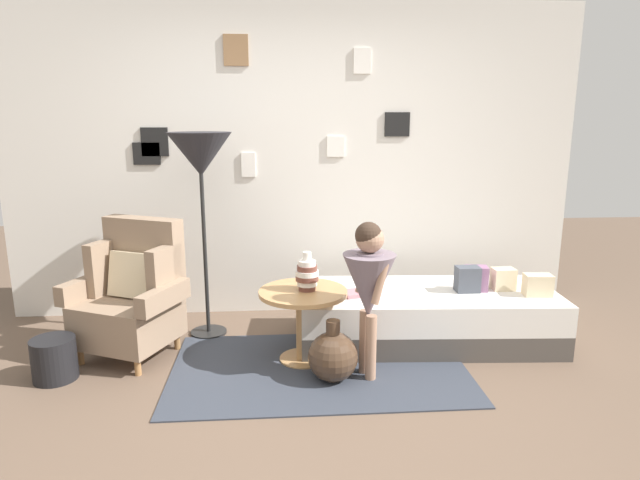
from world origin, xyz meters
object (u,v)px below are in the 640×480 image
(armchair, at_px, (133,295))
(demijohn_near, at_px, (333,356))
(magazine_basket, at_px, (54,359))
(vase_striped, at_px, (307,274))
(side_table, at_px, (303,310))
(floor_lamp, at_px, (200,160))
(person_child, at_px, (369,281))
(book_on_daybed, at_px, (358,293))
(daybed, at_px, (427,316))

(armchair, relative_size, demijohn_near, 2.36)
(armchair, bearing_deg, magazine_basket, -138.32)
(armchair, bearing_deg, vase_striped, -10.00)
(vase_striped, bearing_deg, side_table, -170.93)
(demijohn_near, bearing_deg, magazine_basket, 175.14)
(floor_lamp, distance_m, demijohn_near, 1.73)
(armchair, xyz_separation_m, floor_lamp, (0.48, 0.32, 0.93))
(side_table, distance_m, vase_striped, 0.25)
(floor_lamp, height_order, person_child, floor_lamp)
(floor_lamp, height_order, demijohn_near, floor_lamp)
(side_table, xyz_separation_m, magazine_basket, (-1.63, -0.16, -0.24))
(side_table, height_order, magazine_basket, side_table)
(person_child, xyz_separation_m, book_on_daybed, (0.01, 0.50, -0.24))
(vase_striped, height_order, person_child, person_child)
(person_child, relative_size, book_on_daybed, 4.74)
(side_table, bearing_deg, demijohn_near, -60.40)
(side_table, relative_size, demijohn_near, 1.49)
(person_child, xyz_separation_m, magazine_basket, (-2.04, 0.12, -0.52))
(floor_lamp, height_order, book_on_daybed, floor_lamp)
(vase_striped, bearing_deg, person_child, -36.85)
(floor_lamp, bearing_deg, daybed, -9.05)
(armchair, height_order, person_child, person_child)
(armchair, height_order, demijohn_near, armchair)
(vase_striped, relative_size, person_child, 0.26)
(side_table, distance_m, magazine_basket, 1.66)
(side_table, relative_size, person_child, 0.59)
(book_on_daybed, bearing_deg, floor_lamp, 164.13)
(book_on_daybed, bearing_deg, demijohn_near, -114.39)
(person_child, distance_m, magazine_basket, 2.11)
(side_table, bearing_deg, armchair, 169.56)
(daybed, distance_m, floor_lamp, 2.07)
(daybed, bearing_deg, armchair, -178.65)
(armchair, distance_m, demijohn_near, 1.51)
(magazine_basket, bearing_deg, daybed, 9.45)
(book_on_daybed, distance_m, demijohn_near, 0.63)
(floor_lamp, relative_size, demijohn_near, 3.81)
(armchair, distance_m, side_table, 1.23)
(armchair, xyz_separation_m, book_on_daybed, (1.62, -0.01, -0.02))
(armchair, height_order, daybed, armchair)
(daybed, xyz_separation_m, side_table, (-0.96, -0.27, 0.18))
(daybed, bearing_deg, floor_lamp, 170.95)
(vase_striped, relative_size, book_on_daybed, 1.23)
(daybed, xyz_separation_m, magazine_basket, (-2.59, -0.43, -0.06))
(side_table, bearing_deg, person_child, -34.42)
(vase_striped, bearing_deg, armchair, 170.00)
(magazine_basket, bearing_deg, vase_striped, 5.60)
(book_on_daybed, bearing_deg, vase_striped, -151.39)
(vase_striped, bearing_deg, floor_lamp, 144.63)
(floor_lamp, distance_m, person_child, 1.57)
(side_table, distance_m, person_child, 0.57)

